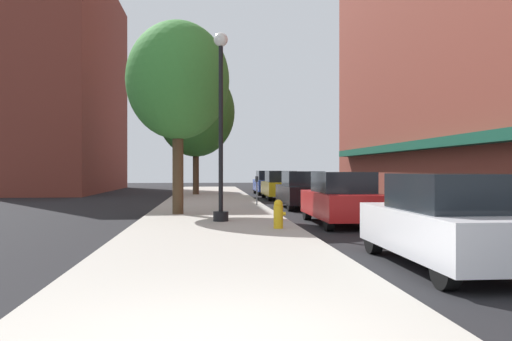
% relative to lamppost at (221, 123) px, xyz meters
% --- Properties ---
extents(ground_plane, '(90.00, 90.00, 0.00)m').
position_rel_lamppost_xyz_m(ground_plane, '(3.78, 6.65, -3.20)').
color(ground_plane, black).
extents(sidewalk_slab, '(4.80, 50.00, 0.12)m').
position_rel_lamppost_xyz_m(sidewalk_slab, '(-0.22, 7.65, -3.14)').
color(sidewalk_slab, '#A8A399').
rests_on(sidewalk_slab, ground).
extents(building_far_background, '(6.80, 18.00, 16.62)m').
position_rel_lamppost_xyz_m(building_far_background, '(-11.23, 25.65, 5.09)').
color(building_far_background, brown).
rests_on(building_far_background, ground).
extents(lamppost, '(0.48, 0.48, 5.90)m').
position_rel_lamppost_xyz_m(lamppost, '(0.00, 0.00, 0.00)').
color(lamppost, black).
rests_on(lamppost, sidewalk_slab).
extents(fire_hydrant, '(0.33, 0.26, 0.79)m').
position_rel_lamppost_xyz_m(fire_hydrant, '(1.53, -2.12, -2.68)').
color(fire_hydrant, gold).
rests_on(fire_hydrant, sidewalk_slab).
extents(parking_meter_near, '(0.14, 0.09, 1.31)m').
position_rel_lamppost_xyz_m(parking_meter_near, '(1.83, 7.30, -2.25)').
color(parking_meter_near, slate).
rests_on(parking_meter_near, sidewalk_slab).
extents(tree_near, '(5.08, 5.08, 8.30)m').
position_rel_lamppost_xyz_m(tree_near, '(-1.19, 17.63, 2.29)').
color(tree_near, '#422D1E').
rests_on(tree_near, sidewalk_slab).
extents(tree_mid, '(3.75, 3.75, 7.03)m').
position_rel_lamppost_xyz_m(tree_mid, '(-1.49, 2.80, 1.76)').
color(tree_mid, '#4C3823').
rests_on(tree_mid, sidewalk_slab).
extents(car_white, '(1.80, 4.30, 1.66)m').
position_rel_lamppost_xyz_m(car_white, '(3.78, -7.39, -2.39)').
color(car_white, black).
rests_on(car_white, ground).
extents(car_red, '(1.80, 4.30, 1.66)m').
position_rel_lamppost_xyz_m(car_red, '(3.78, -0.29, -2.39)').
color(car_red, black).
rests_on(car_red, ground).
extents(car_black, '(1.80, 4.30, 1.66)m').
position_rel_lamppost_xyz_m(car_black, '(3.78, 6.47, -2.39)').
color(car_black, black).
rests_on(car_black, ground).
extents(car_yellow, '(1.80, 4.30, 1.66)m').
position_rel_lamppost_xyz_m(car_yellow, '(3.78, 13.49, -2.39)').
color(car_yellow, black).
rests_on(car_yellow, ground).
extents(car_blue, '(1.80, 4.30, 1.66)m').
position_rel_lamppost_xyz_m(car_blue, '(3.78, 19.18, -2.39)').
color(car_blue, black).
rests_on(car_blue, ground).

